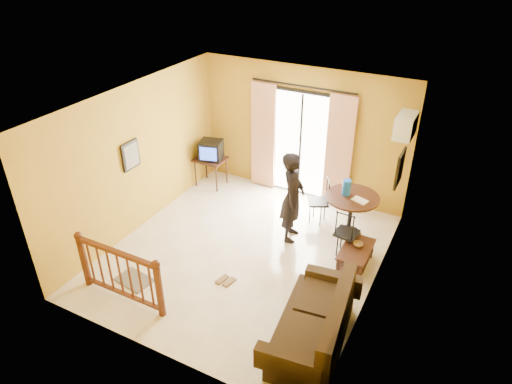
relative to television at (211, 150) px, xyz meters
The scene contains 19 objects.
ground 2.79m from the television, 45.19° to the right, with size 5.00×5.00×0.00m, color beige.
room_shell 2.78m from the television, 45.19° to the right, with size 5.00×5.00×5.00m.
balcony_door 1.97m from the television, 16.42° to the left, with size 2.25×0.14×2.46m.
tv_table 0.29m from the television, behind, with size 0.66×0.55×0.66m.
television is the anchor object (origin of this frame).
picture_left 2.22m from the television, 99.48° to the right, with size 0.05×0.42×0.52m.
dining_table 3.36m from the television, ahead, with size 1.00×1.00×0.83m.
water_jug 3.23m from the television, ahead, with size 0.16×0.16×0.30m, color blue.
serving_tray 3.53m from the television, ahead, with size 0.28×0.18×0.02m, color beige.
dining_chairs 3.24m from the television, 12.75° to the right, with size 1.30×1.25×0.95m.
air_conditioner 4.16m from the television, ahead, with size 0.31×0.60×0.40m.
botanical_print 4.20m from the television, ahead, with size 0.05×0.50×0.60m.
coffee_table 4.00m from the television, 19.67° to the right, with size 0.47×0.85×0.38m.
bowl 3.95m from the television, 18.51° to the right, with size 0.18×0.18×0.06m, color brown.
sofa 4.96m from the television, 40.93° to the right, with size 1.06×1.96×0.89m.
standing_person 2.61m from the television, 23.51° to the right, with size 0.64×0.42×1.75m, color black.
stair_balustrade 3.86m from the television, 79.24° to the right, with size 1.63×0.13×1.04m.
doormat 3.53m from the television, 80.40° to the right, with size 0.60×0.40×0.02m, color #5C5649.
sandals 3.43m from the television, 54.29° to the right, with size 0.29×0.27×0.03m.
Camera 1 is at (3.18, -5.73, 5.09)m, focal length 32.00 mm.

